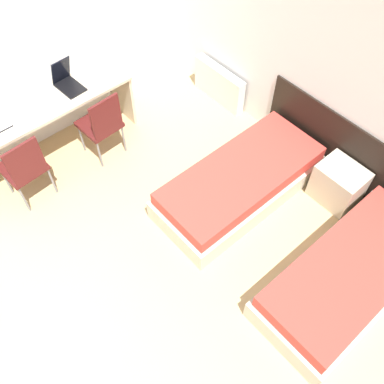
# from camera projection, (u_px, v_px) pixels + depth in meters

# --- Properties ---
(ground_plane) EXTENTS (20.00, 20.00, 0.00)m
(ground_plane) POSITION_uv_depth(u_px,v_px,m) (23.00, 347.00, 3.88)
(ground_plane) COLOR tan
(wall_back) EXTENTS (5.30, 0.05, 2.70)m
(wall_back) POSITION_uv_depth(u_px,v_px,m) (321.00, 54.00, 4.23)
(wall_back) COLOR white
(wall_back) RESTS_ON ground_plane
(wall_left) EXTENTS (0.05, 4.70, 2.70)m
(wall_left) POSITION_uv_depth(u_px,v_px,m) (42.00, 30.00, 4.47)
(wall_left) COLOR white
(wall_left) RESTS_ON ground_plane
(headboard_panel) EXTENTS (2.44, 0.03, 0.86)m
(headboard_panel) POSITION_uv_depth(u_px,v_px,m) (356.00, 162.00, 4.61)
(headboard_panel) COLOR black
(headboard_panel) RESTS_ON ground_plane
(bed_near_window) EXTENTS (0.87, 1.94, 0.42)m
(bed_near_window) POSITION_uv_depth(u_px,v_px,m) (240.00, 183.00, 4.73)
(bed_near_window) COLOR beige
(bed_near_window) RESTS_ON ground_plane
(bed_near_door) EXTENTS (0.87, 1.94, 0.42)m
(bed_near_door) POSITION_uv_depth(u_px,v_px,m) (349.00, 275.00, 4.07)
(bed_near_door) COLOR beige
(bed_near_door) RESTS_ON ground_plane
(nightstand) EXTENTS (0.50, 0.39, 0.48)m
(nightstand) POSITION_uv_depth(u_px,v_px,m) (338.00, 184.00, 4.67)
(nightstand) COLOR beige
(nightstand) RESTS_ON ground_plane
(radiator) EXTENTS (0.82, 0.12, 0.49)m
(radiator) POSITION_uv_depth(u_px,v_px,m) (219.00, 84.00, 5.64)
(radiator) COLOR silver
(radiator) RESTS_ON ground_plane
(desk) EXTENTS (0.57, 2.13, 0.77)m
(desk) POSITION_uv_depth(u_px,v_px,m) (42.00, 117.00, 4.77)
(desk) COLOR beige
(desk) RESTS_ON ground_plane
(chair_near_laptop) EXTENTS (0.44, 0.44, 0.92)m
(chair_near_laptop) POSITION_uv_depth(u_px,v_px,m) (102.00, 123.00, 4.83)
(chair_near_laptop) COLOR #511919
(chair_near_laptop) RESTS_ON ground_plane
(chair_near_notebook) EXTENTS (0.45, 0.45, 0.92)m
(chair_near_notebook) POSITION_uv_depth(u_px,v_px,m) (24.00, 166.00, 4.46)
(chair_near_notebook) COLOR #511919
(chair_near_notebook) RESTS_ON ground_plane
(laptop) EXTENTS (0.36, 0.25, 0.34)m
(laptop) POSITION_uv_depth(u_px,v_px,m) (67.00, 81.00, 4.77)
(laptop) COLOR black
(laptop) RESTS_ON desk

